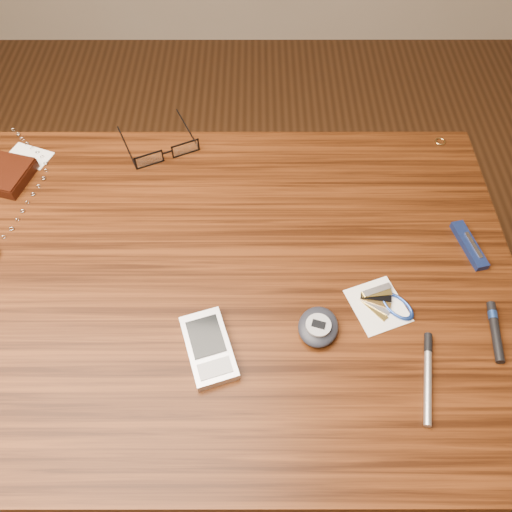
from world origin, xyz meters
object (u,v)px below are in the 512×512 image
(notepad_keys, at_px, (387,305))
(desk, at_px, (220,305))
(silver_pen, at_px, (428,370))
(wallet_and_card, at_px, (0,173))
(eyeglasses, at_px, (166,152))
(pedometer, at_px, (318,327))
(pocket_knife, at_px, (469,245))
(pda_phone, at_px, (209,347))

(notepad_keys, bearing_deg, desk, 167.87)
(desk, xyz_separation_m, silver_pen, (0.32, -0.17, 0.11))
(wallet_and_card, height_order, eyeglasses, eyeglasses)
(pedometer, relative_size, pocket_knife, 0.84)
(pocket_knife, bearing_deg, wallet_and_card, 168.96)
(wallet_and_card, height_order, silver_pen, wallet_and_card)
(pda_phone, bearing_deg, wallet_and_card, 139.31)
(eyeglasses, xyz_separation_m, pedometer, (0.27, -0.38, -0.00))
(desk, bearing_deg, pedometer, -32.48)
(pda_phone, xyz_separation_m, pocket_knife, (0.44, 0.19, -0.00))
(pedometer, relative_size, notepad_keys, 0.73)
(silver_pen, bearing_deg, pedometer, 156.61)
(pda_phone, distance_m, pocket_knife, 0.48)
(desk, xyz_separation_m, eyeglasses, (-0.11, 0.28, 0.12))
(pedometer, xyz_separation_m, pocket_knife, (0.27, 0.16, -0.01))
(notepad_keys, relative_size, silver_pen, 0.84)
(wallet_and_card, xyz_separation_m, pda_phone, (0.41, -0.36, -0.00))
(desk, xyz_separation_m, wallet_and_card, (-0.42, 0.22, 0.11))
(desk, height_order, eyeglasses, eyeglasses)
(pedometer, height_order, pocket_knife, pedometer)
(wallet_and_card, relative_size, pocket_knife, 1.54)
(silver_pen, bearing_deg, notepad_keys, 111.13)
(silver_pen, bearing_deg, wallet_and_card, 151.97)
(notepad_keys, height_order, pocket_knife, pocket_knife)
(desk, relative_size, pocket_knife, 9.84)
(desk, bearing_deg, silver_pen, -28.19)
(eyeglasses, height_order, pda_phone, eyeglasses)
(pocket_knife, bearing_deg, pedometer, -149.74)
(notepad_keys, bearing_deg, silver_pen, -68.87)
(eyeglasses, distance_m, pocket_knife, 0.58)
(wallet_and_card, distance_m, pedometer, 0.66)
(desk, distance_m, notepad_keys, 0.30)
(pda_phone, distance_m, notepad_keys, 0.29)
(desk, xyz_separation_m, pocket_knife, (0.43, 0.06, 0.11))
(pda_phone, height_order, silver_pen, pda_phone)
(pedometer, bearing_deg, wallet_and_card, 150.78)
(pda_phone, xyz_separation_m, silver_pen, (0.32, -0.04, -0.00))
(pedometer, xyz_separation_m, silver_pen, (0.16, -0.07, -0.01))
(wallet_and_card, relative_size, pda_phone, 1.19)
(pedometer, bearing_deg, silver_pen, -23.39)
(notepad_keys, xyz_separation_m, silver_pen, (0.04, -0.11, 0.00))
(pda_phone, bearing_deg, desk, 87.64)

